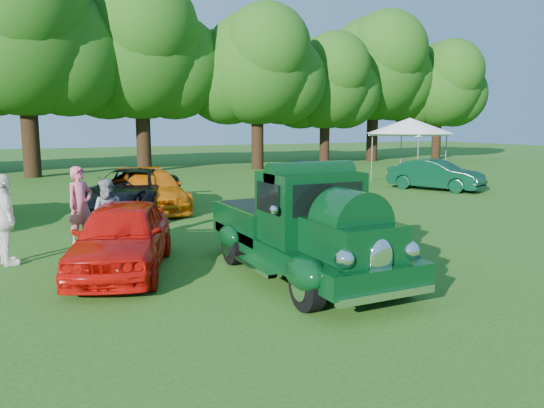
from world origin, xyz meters
name	(u,v)px	position (x,y,z in m)	size (l,w,h in m)	color
ground	(277,273)	(0.00, 0.00, 0.00)	(120.00, 120.00, 0.00)	#224F12
hero_pickup	(304,231)	(0.40, -0.38, 0.90)	(2.47, 5.31, 2.08)	black
red_convertible	(122,237)	(-2.75, 1.49, 0.72)	(1.70, 4.22, 1.44)	red
back_car_black	(131,191)	(-1.15, 8.76, 0.73)	(2.41, 5.23, 1.45)	black
back_car_orange	(152,191)	(-0.43, 8.89, 0.69)	(1.92, 4.73, 1.37)	orange
back_car_blue	(306,181)	(5.30, 8.23, 0.82)	(1.93, 4.79, 1.63)	#0D1E91
back_car_green	(436,175)	(12.42, 8.95, 0.68)	(1.45, 4.15, 1.37)	black
spectator_pink	(80,205)	(-3.22, 4.53, 0.97)	(0.71, 0.46, 1.94)	#CE556E
spectator_grey	(109,214)	(-2.67, 3.68, 0.84)	(0.81, 0.63, 1.67)	gray
spectator_white	(5,220)	(-4.88, 3.05, 0.97)	(1.14, 0.47, 1.94)	white
canopy_tent	(410,126)	(13.60, 12.21, 2.83)	(5.46, 5.46, 3.26)	white
tree_line	(96,57)	(0.00, 23.83, 6.78)	(62.61, 10.62, 11.78)	#311D10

